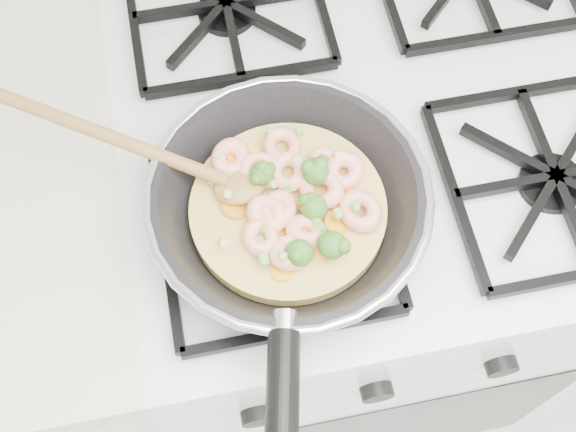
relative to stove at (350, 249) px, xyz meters
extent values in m
cube|color=white|center=(0.00, 0.00, -0.01)|extent=(0.60, 0.60, 0.90)
cube|color=black|center=(0.00, -0.30, -0.01)|extent=(0.48, 0.00, 0.40)
cube|color=black|center=(0.00, 0.00, 0.45)|extent=(0.56, 0.56, 0.02)
torus|color=silver|center=(-0.13, -0.14, 0.51)|extent=(0.28, 0.28, 0.01)
cylinder|color=black|center=(-0.18, -0.36, 0.51)|extent=(0.07, 0.17, 0.03)
cylinder|color=#DCC060|center=(-0.13, -0.14, 0.48)|extent=(0.19, 0.19, 0.02)
ellipsoid|color=olive|center=(-0.18, -0.12, 0.50)|extent=(0.06, 0.06, 0.02)
cylinder|color=olive|center=(-0.30, -0.05, 0.53)|extent=(0.24, 0.15, 0.05)
torus|color=#FFB196|center=(-0.13, -0.08, 0.50)|extent=(0.05, 0.05, 0.02)
torus|color=#FFB196|center=(-0.14, -0.20, 0.50)|extent=(0.05, 0.05, 0.03)
torus|color=#FFB196|center=(-0.18, -0.09, 0.50)|extent=(0.06, 0.06, 0.03)
torus|color=#FFB196|center=(-0.12, -0.18, 0.50)|extent=(0.05, 0.05, 0.02)
torus|color=#FFB196|center=(-0.07, -0.12, 0.50)|extent=(0.06, 0.06, 0.03)
torus|color=#FFB196|center=(-0.10, -0.14, 0.50)|extent=(0.07, 0.07, 0.03)
torus|color=#FFB196|center=(-0.07, -0.17, 0.50)|extent=(0.06, 0.06, 0.03)
torus|color=#FFB196|center=(-0.16, -0.15, 0.50)|extent=(0.06, 0.06, 0.03)
torus|color=#FFB196|center=(-0.09, -0.11, 0.50)|extent=(0.05, 0.05, 0.02)
torus|color=#FFB196|center=(-0.15, -0.15, 0.50)|extent=(0.06, 0.06, 0.02)
torus|color=#FFB196|center=(-0.17, -0.18, 0.50)|extent=(0.05, 0.05, 0.02)
torus|color=#FFB196|center=(-0.15, -0.11, 0.50)|extent=(0.06, 0.06, 0.03)
torus|color=#FFB196|center=(-0.13, -0.11, 0.50)|extent=(0.05, 0.05, 0.02)
ellipsoid|color=#447C28|center=(-0.10, -0.12, 0.51)|extent=(0.03, 0.03, 0.03)
ellipsoid|color=#447C28|center=(-0.11, -0.16, 0.51)|extent=(0.03, 0.03, 0.03)
ellipsoid|color=#447C28|center=(-0.10, -0.20, 0.51)|extent=(0.04, 0.04, 0.03)
ellipsoid|color=#447C28|center=(-0.10, -0.12, 0.51)|extent=(0.03, 0.03, 0.02)
ellipsoid|color=#447C28|center=(-0.15, -0.11, 0.51)|extent=(0.03, 0.03, 0.02)
ellipsoid|color=#447C28|center=(-0.14, -0.20, 0.51)|extent=(0.03, 0.03, 0.03)
cylinder|color=#F2A21E|center=(-0.12, -0.18, 0.49)|extent=(0.03, 0.03, 0.01)
cylinder|color=#F2A21E|center=(-0.19, -0.14, 0.49)|extent=(0.04, 0.04, 0.01)
cylinder|color=#F2A21E|center=(-0.16, -0.08, 0.49)|extent=(0.03, 0.03, 0.01)
cylinder|color=#F2A21E|center=(-0.15, -0.18, 0.49)|extent=(0.03, 0.03, 0.01)
cylinder|color=#F2A21E|center=(-0.15, -0.11, 0.49)|extent=(0.02, 0.02, 0.01)
cylinder|color=#F2A21E|center=(-0.08, -0.14, 0.49)|extent=(0.03, 0.03, 0.01)
cylinder|color=#F2A21E|center=(-0.18, -0.09, 0.49)|extent=(0.03, 0.03, 0.01)
cylinder|color=#F2A21E|center=(-0.12, -0.20, 0.49)|extent=(0.04, 0.04, 0.01)
cylinder|color=#F2A21E|center=(-0.11, -0.15, 0.49)|extent=(0.03, 0.03, 0.01)
cylinder|color=#F2A21E|center=(-0.08, -0.13, 0.49)|extent=(0.03, 0.03, 0.00)
cylinder|color=#F2A21E|center=(-0.15, -0.21, 0.49)|extent=(0.03, 0.03, 0.00)
cylinder|color=#F2A21E|center=(-0.17, -0.08, 0.49)|extent=(0.03, 0.03, 0.00)
cylinder|color=#F2A21E|center=(-0.09, -0.15, 0.49)|extent=(0.03, 0.03, 0.01)
cylinder|color=#F2A21E|center=(-0.09, -0.17, 0.49)|extent=(0.04, 0.04, 0.01)
cylinder|color=#7FB648|center=(-0.20, -0.11, 0.50)|extent=(0.01, 0.01, 0.01)
cylinder|color=#7FB648|center=(-0.11, -0.18, 0.51)|extent=(0.01, 0.01, 0.01)
cylinder|color=#BDD193|center=(-0.20, -0.18, 0.51)|extent=(0.01, 0.01, 0.01)
cylinder|color=#BDD193|center=(-0.08, -0.11, 0.51)|extent=(0.01, 0.01, 0.01)
cylinder|color=#BDD193|center=(-0.19, -0.09, 0.51)|extent=(0.01, 0.01, 0.01)
cylinder|color=#BDD193|center=(-0.19, -0.10, 0.51)|extent=(0.01, 0.01, 0.01)
cylinder|color=#7FB648|center=(-0.15, -0.10, 0.50)|extent=(0.01, 0.01, 0.01)
cylinder|color=#7FB648|center=(-0.09, -0.17, 0.51)|extent=(0.01, 0.01, 0.01)
cylinder|color=#7FB648|center=(-0.09, -0.13, 0.51)|extent=(0.01, 0.01, 0.01)
cylinder|color=#7FB648|center=(-0.13, -0.14, 0.51)|extent=(0.01, 0.01, 0.01)
cylinder|color=#BDD193|center=(-0.12, -0.11, 0.51)|extent=(0.01, 0.01, 0.01)
cylinder|color=#BDD193|center=(-0.19, -0.13, 0.51)|extent=(0.01, 0.01, 0.01)
cylinder|color=#7FB648|center=(-0.15, -0.13, 0.51)|extent=(0.01, 0.01, 0.01)
cylinder|color=#7FB648|center=(-0.16, -0.17, 0.51)|extent=(0.01, 0.01, 0.01)
cylinder|color=#7FB648|center=(-0.07, -0.17, 0.51)|extent=(0.01, 0.01, 0.01)
cylinder|color=#7FB648|center=(-0.17, -0.20, 0.50)|extent=(0.01, 0.01, 0.01)
cylinder|color=#7FB648|center=(-0.11, -0.07, 0.51)|extent=(0.01, 0.01, 0.01)
cylinder|color=#7FB648|center=(-0.17, -0.18, 0.51)|extent=(0.01, 0.01, 0.01)
cylinder|color=#7FB648|center=(-0.11, -0.18, 0.51)|extent=(0.01, 0.01, 0.01)
cylinder|color=#7FB648|center=(-0.14, -0.07, 0.51)|extent=(0.01, 0.01, 0.01)
cylinder|color=#7FB648|center=(-0.15, -0.20, 0.51)|extent=(0.01, 0.01, 0.01)
camera|label=1|loc=(-0.20, -0.47, 1.14)|focal=46.58mm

